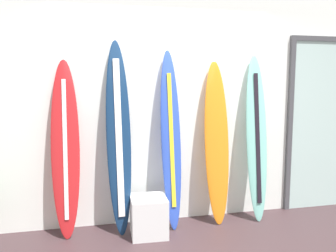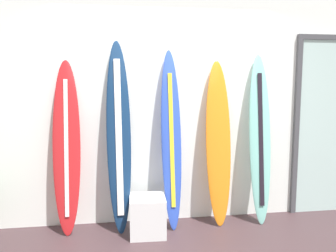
{
  "view_description": "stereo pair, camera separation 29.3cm",
  "coord_description": "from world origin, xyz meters",
  "px_view_note": "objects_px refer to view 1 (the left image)",
  "views": [
    {
      "loc": [
        -0.87,
        -2.79,
        1.67
      ],
      "look_at": [
        -0.0,
        0.95,
        1.18
      ],
      "focal_mm": 37.43,
      "sensor_mm": 36.0,
      "label": 1
    },
    {
      "loc": [
        -0.59,
        -2.85,
        1.67
      ],
      "look_at": [
        -0.0,
        0.95,
        1.18
      ],
      "focal_mm": 37.43,
      "sensor_mm": 36.0,
      "label": 2
    }
  ],
  "objects_px": {
    "surfboard_sunset": "(217,144)",
    "surfboard_seafoam": "(256,139)",
    "glass_door": "(326,121)",
    "surfboard_cobalt": "(171,141)",
    "display_block_left": "(149,216)",
    "surfboard_navy": "(119,138)",
    "surfboard_crimson": "(65,149)"
  },
  "relations": [
    {
      "from": "surfboard_sunset",
      "to": "glass_door",
      "type": "bearing_deg",
      "value": 6.08
    },
    {
      "from": "surfboard_crimson",
      "to": "surfboard_sunset",
      "type": "relative_size",
      "value": 1.0
    },
    {
      "from": "surfboard_sunset",
      "to": "surfboard_seafoam",
      "type": "relative_size",
      "value": 0.96
    },
    {
      "from": "surfboard_seafoam",
      "to": "glass_door",
      "type": "relative_size",
      "value": 0.89
    },
    {
      "from": "surfboard_navy",
      "to": "display_block_left",
      "type": "height_order",
      "value": "surfboard_navy"
    },
    {
      "from": "surfboard_cobalt",
      "to": "surfboard_navy",
      "type": "bearing_deg",
      "value": 179.63
    },
    {
      "from": "glass_door",
      "to": "surfboard_cobalt",
      "type": "bearing_deg",
      "value": -175.05
    },
    {
      "from": "surfboard_cobalt",
      "to": "glass_door",
      "type": "relative_size",
      "value": 0.91
    },
    {
      "from": "surfboard_crimson",
      "to": "surfboard_cobalt",
      "type": "relative_size",
      "value": 0.94
    },
    {
      "from": "surfboard_cobalt",
      "to": "glass_door",
      "type": "bearing_deg",
      "value": 4.95
    },
    {
      "from": "surfboard_cobalt",
      "to": "surfboard_seafoam",
      "type": "relative_size",
      "value": 1.02
    },
    {
      "from": "surfboard_sunset",
      "to": "surfboard_seafoam",
      "type": "bearing_deg",
      "value": -1.11
    },
    {
      "from": "surfboard_sunset",
      "to": "surfboard_seafoam",
      "type": "height_order",
      "value": "surfboard_seafoam"
    },
    {
      "from": "surfboard_cobalt",
      "to": "glass_door",
      "type": "height_order",
      "value": "glass_door"
    },
    {
      "from": "surfboard_cobalt",
      "to": "glass_door",
      "type": "xyz_separation_m",
      "value": [
        2.15,
        0.19,
        0.15
      ]
    },
    {
      "from": "surfboard_cobalt",
      "to": "glass_door",
      "type": "distance_m",
      "value": 2.16
    },
    {
      "from": "surfboard_cobalt",
      "to": "surfboard_sunset",
      "type": "distance_m",
      "value": 0.56
    },
    {
      "from": "surfboard_navy",
      "to": "surfboard_sunset",
      "type": "bearing_deg",
      "value": 0.65
    },
    {
      "from": "surfboard_navy",
      "to": "surfboard_cobalt",
      "type": "distance_m",
      "value": 0.59
    },
    {
      "from": "surfboard_cobalt",
      "to": "display_block_left",
      "type": "height_order",
      "value": "surfboard_cobalt"
    },
    {
      "from": "surfboard_seafoam",
      "to": "display_block_left",
      "type": "xyz_separation_m",
      "value": [
        -1.35,
        -0.19,
        -0.77
      ]
    },
    {
      "from": "surfboard_sunset",
      "to": "surfboard_seafoam",
      "type": "xyz_separation_m",
      "value": [
        0.5,
        -0.01,
        0.04
      ]
    },
    {
      "from": "surfboard_crimson",
      "to": "surfboard_cobalt",
      "type": "distance_m",
      "value": 1.15
    },
    {
      "from": "surfboard_crimson",
      "to": "surfboard_seafoam",
      "type": "xyz_separation_m",
      "value": [
        2.21,
        -0.01,
        0.03
      ]
    },
    {
      "from": "display_block_left",
      "to": "glass_door",
      "type": "height_order",
      "value": "glass_door"
    },
    {
      "from": "surfboard_crimson",
      "to": "surfboard_seafoam",
      "type": "relative_size",
      "value": 0.96
    },
    {
      "from": "surfboard_sunset",
      "to": "surfboard_navy",
      "type": "bearing_deg",
      "value": -179.35
    },
    {
      "from": "surfboard_crimson",
      "to": "display_block_left",
      "type": "relative_size",
      "value": 4.51
    },
    {
      "from": "surfboard_navy",
      "to": "surfboard_seafoam",
      "type": "height_order",
      "value": "surfboard_navy"
    },
    {
      "from": "surfboard_crimson",
      "to": "glass_door",
      "type": "height_order",
      "value": "glass_door"
    },
    {
      "from": "display_block_left",
      "to": "surfboard_cobalt",
      "type": "bearing_deg",
      "value": 32.3
    },
    {
      "from": "display_block_left",
      "to": "surfboard_sunset",
      "type": "bearing_deg",
      "value": 13.38
    }
  ]
}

